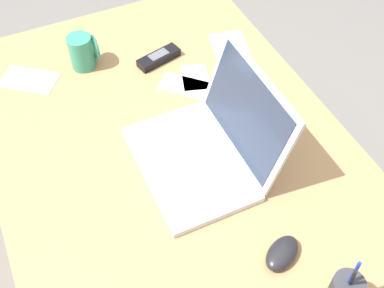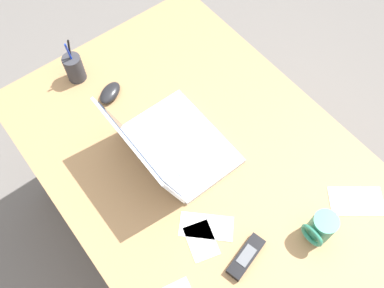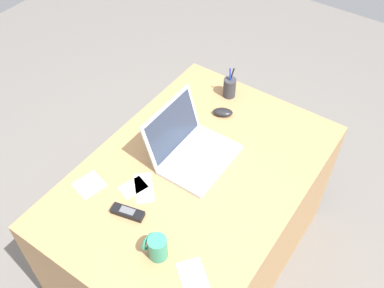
# 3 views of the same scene
# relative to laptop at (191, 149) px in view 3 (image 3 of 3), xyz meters

# --- Properties ---
(ground_plane) EXTENTS (6.00, 6.00, 0.00)m
(ground_plane) POSITION_rel_laptop_xyz_m (-0.07, -0.07, -0.79)
(ground_plane) COLOR slate
(desk) EXTENTS (1.30, 0.90, 0.74)m
(desk) POSITION_rel_laptop_xyz_m (-0.07, -0.07, -0.42)
(desk) COLOR #A87C4F
(desk) RESTS_ON ground
(laptop) EXTENTS (0.35, 0.31, 0.24)m
(laptop) POSITION_rel_laptop_xyz_m (0.00, 0.00, 0.00)
(laptop) COLOR silver
(laptop) RESTS_ON desk
(computer_mouse) EXTENTS (0.10, 0.11, 0.03)m
(computer_mouse) POSITION_rel_laptop_xyz_m (0.31, 0.03, -0.03)
(computer_mouse) COLOR black
(computer_mouse) RESTS_ON desk
(coffee_mug_white) EXTENTS (0.07, 0.08, 0.10)m
(coffee_mug_white) POSITION_rel_laptop_xyz_m (-0.48, -0.18, 0.00)
(coffee_mug_white) COLOR #338C6B
(coffee_mug_white) RESTS_ON desk
(cordless_phone) EXTENTS (0.08, 0.14, 0.03)m
(cordless_phone) POSITION_rel_laptop_xyz_m (-0.40, 0.03, -0.04)
(cordless_phone) COLOR black
(cordless_phone) RESTS_ON desk
(pen_holder) EXTENTS (0.06, 0.06, 0.18)m
(pen_holder) POSITION_rel_laptop_xyz_m (0.45, 0.08, 0.00)
(pen_holder) COLOR #333338
(pen_holder) RESTS_ON desk
(paper_note_near_laptop) EXTENTS (0.14, 0.13, 0.00)m
(paper_note_near_laptop) POSITION_rel_laptop_xyz_m (-0.38, 0.26, -0.05)
(paper_note_near_laptop) COLOR white
(paper_note_near_laptop) RESTS_ON desk
(paper_note_left) EXTENTS (0.16, 0.17, 0.00)m
(paper_note_left) POSITION_rel_laptop_xyz_m (-0.26, 0.06, -0.05)
(paper_note_left) COLOR white
(paper_note_left) RESTS_ON desk
(paper_note_right) EXTENTS (0.17, 0.19, 0.00)m
(paper_note_right) POSITION_rel_laptop_xyz_m (-0.48, -0.35, -0.05)
(paper_note_right) COLOR white
(paper_note_right) RESTS_ON desk
(paper_note_front) EXTENTS (0.13, 0.11, 0.00)m
(paper_note_front) POSITION_rel_laptop_xyz_m (-0.29, 0.10, -0.05)
(paper_note_front) COLOR white
(paper_note_front) RESTS_ON desk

